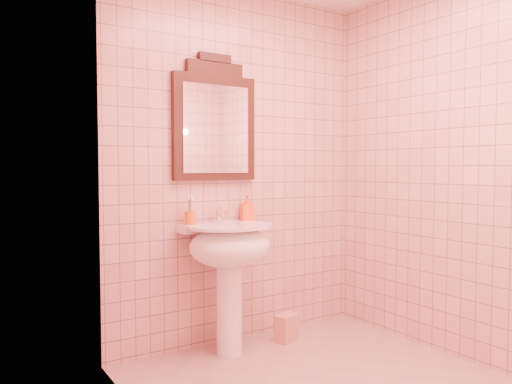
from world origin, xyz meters
TOP-DOWN VIEW (x-y plane):
  - back_wall at (0.00, 1.10)m, footprint 2.00×0.02m
  - pedestal_sink at (-0.22, 0.87)m, footprint 0.58×0.58m
  - faucet at (-0.22, 1.01)m, footprint 0.04×0.16m
  - mirror at (-0.22, 1.07)m, footprint 0.62×0.06m
  - toothbrush_cup at (-0.43, 1.02)m, footprint 0.07×0.07m
  - soap_dispenser at (0.02, 1.03)m, footprint 0.10×0.10m
  - towel at (0.24, 0.86)m, footprint 0.18×0.15m

SIDE VIEW (x-z plane):
  - towel at x=0.24m, z-range 0.00..0.19m
  - pedestal_sink at x=-0.22m, z-range 0.23..1.09m
  - toothbrush_cup at x=-0.43m, z-range 0.83..0.99m
  - faucet at x=-0.22m, z-range 0.87..0.97m
  - soap_dispenser at x=0.02m, z-range 0.86..1.04m
  - back_wall at x=0.00m, z-range 0.00..2.50m
  - mirror at x=-0.22m, z-range 1.12..1.98m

